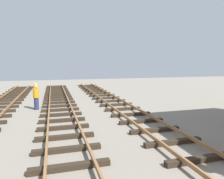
{
  "coord_description": "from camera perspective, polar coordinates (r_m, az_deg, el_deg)",
  "views": [
    {
      "loc": [
        -3.85,
        -0.77,
        3.26
      ],
      "look_at": [
        -0.53,
        10.8,
        1.7
      ],
      "focal_mm": 33.23,
      "sensor_mm": 36.0,
      "label": 1
    }
  ],
  "objects": [
    {
      "name": "track_worker_distant",
      "position": [
        15.34,
        -20.15,
        -1.81
      ],
      "size": [
        0.4,
        0.4,
        1.87
      ],
      "color": "#262D4C",
      "rests_on": "ground"
    }
  ]
}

